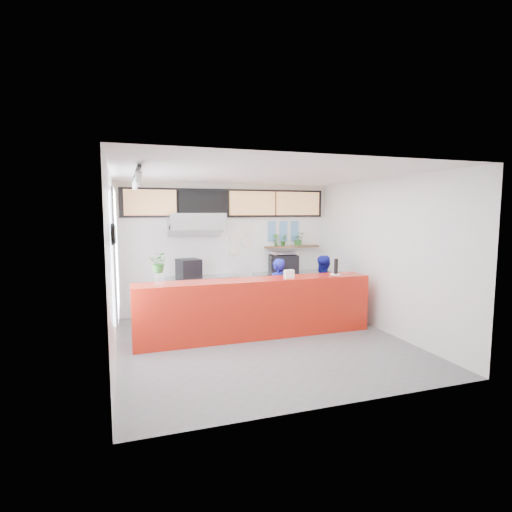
{
  "coord_description": "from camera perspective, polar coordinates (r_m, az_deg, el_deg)",
  "views": [
    {
      "loc": [
        -2.32,
        -6.58,
        2.35
      ],
      "look_at": [
        0.1,
        0.7,
        1.5
      ],
      "focal_mm": 28.0,
      "sensor_mm": 36.0,
      "label": 1
    }
  ],
  "objects": [
    {
      "name": "photo_frame_a",
      "position": [
        9.69,
        2.29,
        4.25
      ],
      "size": [
        0.2,
        0.02,
        0.25
      ],
      "primitive_type": "cube",
      "color": "#598CBF",
      "rests_on": "wall_back"
    },
    {
      "name": "dec_plate_b",
      "position": [
        9.49,
        -1.37,
        2.09
      ],
      "size": [
        0.24,
        0.03,
        0.24
      ],
      "primitive_type": "cylinder",
      "rotation": [
        1.57,
        0.0,
        0.0
      ],
      "color": "silver",
      "rests_on": "wall_back"
    },
    {
      "name": "panini_oven",
      "position": [
        8.97,
        -9.59,
        -1.74
      ],
      "size": [
        0.56,
        0.56,
        0.41
      ],
      "primitive_type": "cube",
      "rotation": [
        0.0,
        0.0,
        0.26
      ],
      "color": "black",
      "rests_on": "prep_bench"
    },
    {
      "name": "menu_board_far_left",
      "position": [
        8.98,
        -14.87,
        7.39
      ],
      "size": [
        1.1,
        0.1,
        0.55
      ],
      "primitive_type": "cube",
      "color": "tan",
      "rests_on": "wall_back"
    },
    {
      "name": "herb_shelf",
      "position": [
        9.84,
        5.17,
        1.34
      ],
      "size": [
        1.4,
        0.18,
        0.04
      ],
      "primitive_type": "cube",
      "color": "brown",
      "rests_on": "wall_back"
    },
    {
      "name": "photo_frame_f",
      "position": [
        9.93,
        5.53,
        2.83
      ],
      "size": [
        0.2,
        0.02,
        0.25
      ],
      "primitive_type": "cube",
      "color": "#598CBF",
      "rests_on": "wall_back"
    },
    {
      "name": "espresso_tray",
      "position": [
        9.55,
        3.95,
        0.46
      ],
      "size": [
        0.59,
        0.41,
        0.05
      ],
      "primitive_type": "cube",
      "rotation": [
        0.0,
        0.0,
        -0.01
      ],
      "color": "silver",
      "rests_on": "espresso_machine"
    },
    {
      "name": "herb_a",
      "position": [
        9.66,
        2.88,
        2.31
      ],
      "size": [
        0.19,
        0.16,
        0.31
      ],
      "primitive_type": "imported",
      "rotation": [
        0.0,
        0.0,
        -0.37
      ],
      "color": "#2E6F26",
      "rests_on": "herb_shelf"
    },
    {
      "name": "menu_board_mid_left",
      "position": [
        9.13,
        -7.52,
        7.52
      ],
      "size": [
        1.1,
        0.1,
        0.55
      ],
      "primitive_type": "cube",
      "color": "black",
      "rests_on": "wall_back"
    },
    {
      "name": "service_counter",
      "position": [
        7.58,
        -0.0,
        -7.43
      ],
      "size": [
        4.5,
        0.6,
        1.1
      ],
      "primitive_type": "cube",
      "color": "red",
      "rests_on": "ground"
    },
    {
      "name": "prep_bench",
      "position": [
        9.11,
        -8.42,
        -5.78
      ],
      "size": [
        1.8,
        0.6,
        0.9
      ],
      "primitive_type": "cube",
      "color": "#B2B5BA",
      "rests_on": "ground"
    },
    {
      "name": "staff_right",
      "position": [
        8.77,
        9.37,
        -4.54
      ],
      "size": [
        0.8,
        0.7,
        1.42
      ],
      "primitive_type": "imported",
      "rotation": [
        0.0,
        0.0,
        3.4
      ],
      "color": "#161B98",
      "rests_on": "ground"
    },
    {
      "name": "window_frame",
      "position": [
        6.91,
        -19.37,
        0.56
      ],
      "size": [
        0.03,
        2.3,
        2.0
      ],
      "primitive_type": "cube",
      "color": "#B2B5BA",
      "rests_on": "wall_left"
    },
    {
      "name": "napkin_holder",
      "position": [
        7.6,
        4.75,
        -2.58
      ],
      "size": [
        0.18,
        0.12,
        0.16
      ],
      "primitive_type": "cube",
      "rotation": [
        0.0,
        0.0,
        0.03
      ],
      "color": "white",
      "rests_on": "service_counter"
    },
    {
      "name": "photo_frame_b",
      "position": [
        9.8,
        3.94,
        4.26
      ],
      "size": [
        0.2,
        0.02,
        0.25
      ],
      "primitive_type": "cube",
      "color": "#598CBF",
      "rests_on": "wall_back"
    },
    {
      "name": "right_bench",
      "position": [
        9.77,
        5.04,
        -4.92
      ],
      "size": [
        1.8,
        0.6,
        0.9
      ],
      "primitive_type": "cube",
      "color": "#B2B5BA",
      "rests_on": "ground"
    },
    {
      "name": "cream_band",
      "position": [
        9.37,
        -4.08,
        7.84
      ],
      "size": [
        5.0,
        0.02,
        0.8
      ],
      "primitive_type": "cube",
      "color": "beige",
      "rests_on": "wall_back"
    },
    {
      "name": "espresso_machine",
      "position": [
        9.58,
        3.94,
        -1.12
      ],
      "size": [
        0.74,
        0.59,
        0.42
      ],
      "primitive_type": "cube",
      "rotation": [
        0.0,
        0.0,
        -0.2
      ],
      "color": "black",
      "rests_on": "right_bench"
    },
    {
      "name": "dec_plate_a",
      "position": [
        9.4,
        -3.12,
        2.66
      ],
      "size": [
        0.24,
        0.03,
        0.24
      ],
      "primitive_type": "cylinder",
      "rotation": [
        1.57,
        0.0,
        0.0
      ],
      "color": "silver",
      "rests_on": "wall_back"
    },
    {
      "name": "glass_vase",
      "position": [
        7.01,
        -13.62,
        -3.32
      ],
      "size": [
        0.19,
        0.19,
        0.2
      ],
      "primitive_type": "cylinder",
      "rotation": [
        0.0,
        0.0,
        0.17
      ],
      "color": "white",
      "rests_on": "service_counter"
    },
    {
      "name": "herb_b",
      "position": [
        9.74,
        3.96,
        2.25
      ],
      "size": [
        0.16,
        0.13,
        0.28
      ],
      "primitive_type": "imported",
      "rotation": [
        0.0,
        0.0,
        0.03
      ],
      "color": "#2E6F26",
      "rests_on": "herb_shelf"
    },
    {
      "name": "white_plate",
      "position": [
        8.14,
        11.33,
        -2.59
      ],
      "size": [
        0.22,
        0.22,
        0.02
      ],
      "primitive_type": "cylinder",
      "rotation": [
        0.0,
        0.0,
        -0.03
      ],
      "color": "white",
      "rests_on": "service_counter"
    },
    {
      "name": "window_pane",
      "position": [
        6.91,
        -19.54,
        0.56
      ],
      "size": [
        0.04,
        2.2,
        1.9
      ],
      "primitive_type": "cube",
      "color": "silver",
      "rests_on": "wall_left"
    },
    {
      "name": "wall_clock_rim",
      "position": [
        5.69,
        -19.78,
        2.92
      ],
      "size": [
        0.05,
        0.3,
        0.3
      ],
      "primitive_type": "cylinder",
      "rotation": [
        0.0,
        1.57,
        0.0
      ],
      "color": "black",
      "rests_on": "wall_left"
    },
    {
      "name": "soffit",
      "position": [
        9.34,
        -4.03,
        7.53
      ],
      "size": [
        4.8,
        0.04,
        0.65
      ],
      "primitive_type": "cube",
      "color": "black",
      "rests_on": "wall_back"
    },
    {
      "name": "wall_back",
      "position": [
        9.41,
        -4.04,
        1.13
      ],
      "size": [
        5.0,
        0.0,
        5.0
      ],
      "primitive_type": "plane",
      "rotation": [
        1.57,
        0.0,
        0.0
      ],
      "color": "white",
      "rests_on": "ground"
    },
    {
      "name": "herb_c",
      "position": [
        9.89,
        6.09,
        2.42
      ],
      "size": [
        0.37,
        0.34,
        0.33
      ],
      "primitive_type": "imported",
      "rotation": [
        0.0,
        0.0,
        -0.38
      ],
      "color": "#2E6F26",
      "rests_on": "herb_shelf"
    },
    {
      "name": "staff_center",
      "position": [
        8.21,
        3.07,
        -5.25
      ],
      "size": [
        0.6,
        0.5,
        1.41
      ],
      "primitive_type": "imported",
      "rotation": [
        0.0,
        0.0,
        3.52
      ],
      "color": "#161B98",
      "rests_on": "ground"
    },
    {
      "name": "track_rail",
      "position": [
        6.61,
        -16.72,
        11.17
      ],
      "size": [
        0.05,
        2.4,
        0.04
      ],
      "primitive_type": "cube",
      "color": "black",
      "rests_on": "ceiling"
    },
    {
      "name": "menu_board_mid_right",
      "position": [
        9.42,
        -0.52,
        7.54
      ],
      "size": [
        1.1,
        0.1,
        0.55
      ],
      "primitive_type": "cube",
      "color": "tan",
      "rests_on": "wall_back"
    },
    {
      "name": "pepper_mill",
      "position": [
        8.11,
        11.35,
        -1.47
      ],
      "size": [
        0.08,
        0.08,
        0.31
      ],
      "primitive_type": "cylinder",
      "rotation": [
        0.0,
        0.0,
        -0.08
      ],
      "color": "black",
      "rests_on": "white_plate"
    },
    {
      "name": "wall_clock_face",
      "position": [
        5.69,
        -19.48,
        2.93
      ],
      "size": [
        0.02,
        0.26,
        0.26
      ],
      "primitive_type": "cylinder",
      "rotation": [
        0.0,
        1.57,
        0.0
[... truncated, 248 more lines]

